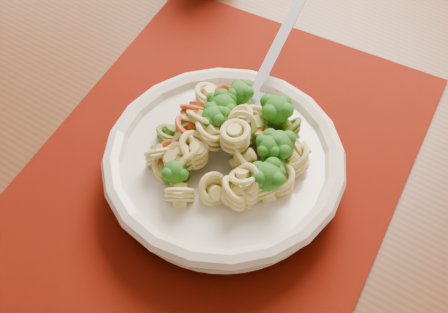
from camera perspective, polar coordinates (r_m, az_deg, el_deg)
dining_table at (r=0.78m, az=-6.24°, el=2.16°), size 1.78×1.42×0.77m
placemat at (r=0.63m, az=-0.53°, el=-1.06°), size 0.55×0.50×0.00m
pasta_bowl at (r=0.60m, az=0.00°, el=-0.68°), size 0.23×0.23×0.04m
pasta_broccoli_heap at (r=0.58m, az=0.00°, el=0.35°), size 0.20×0.20×0.06m
fork at (r=0.63m, az=2.37°, el=5.06°), size 0.18×0.09×0.08m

